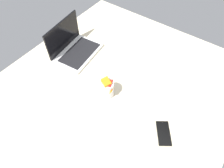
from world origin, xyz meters
TOP-DOWN VIEW (x-y plane):
  - bed_mattress at (0.00, 0.00)cm, footprint 180.00×140.00cm
  - laptop at (22.17, 42.15)cm, footprint 35.26×26.38cm
  - snack_cup at (6.40, 1.31)cm, footprint 9.97×9.65cm
  - cell_phone at (3.31, -38.89)cm, footprint 15.38×13.56cm

SIDE VIEW (x-z plane):
  - bed_mattress at x=0.00cm, z-range 0.00..18.00cm
  - cell_phone at x=3.31cm, z-range 18.00..18.80cm
  - laptop at x=22.17cm, z-range 10.91..33.91cm
  - snack_cup at x=6.40cm, z-range 17.26..31.05cm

